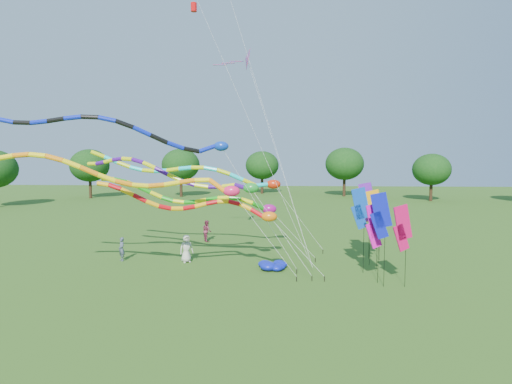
# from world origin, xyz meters

# --- Properties ---
(ground) EXTENTS (160.00, 160.00, 0.00)m
(ground) POSITION_xyz_m (0.00, 0.00, 0.00)
(ground) COLOR #2B5616
(ground) RESTS_ON ground
(tree_ring) EXTENTS (120.62, 115.44, 9.69)m
(tree_ring) POSITION_xyz_m (-5.31, 2.52, 5.53)
(tree_ring) COLOR #382314
(tree_ring) RESTS_ON ground
(tube_kite_red) EXTENTS (12.20, 1.36, 6.01)m
(tube_kite_red) POSITION_xyz_m (-3.37, 2.27, 4.13)
(tube_kite_red) COLOR black
(tube_kite_red) RESTS_ON ground
(tube_kite_orange) EXTENTS (14.78, 2.62, 7.67)m
(tube_kite_orange) POSITION_xyz_m (-6.28, 0.96, 5.72)
(tube_kite_orange) COLOR black
(tube_kite_orange) RESTS_ON ground
(tube_kite_purple) EXTENTS (14.27, 4.37, 7.44)m
(tube_kite_purple) POSITION_xyz_m (-5.26, 4.36, 5.69)
(tube_kite_purple) COLOR black
(tube_kite_purple) RESTS_ON ground
(tube_kite_blue) EXTENTS (16.06, 3.66, 9.74)m
(tube_kite_blue) POSITION_xyz_m (-7.27, 1.39, 8.09)
(tube_kite_blue) COLOR black
(tube_kite_blue) RESTS_ON ground
(tube_kite_cyan) EXTENTS (16.01, 1.25, 7.82)m
(tube_kite_cyan) POSITION_xyz_m (-4.65, 8.52, 5.66)
(tube_kite_cyan) COLOR black
(tube_kite_cyan) RESTS_ON ground
(tube_kite_green) EXTENTS (13.26, 1.57, 6.16)m
(tube_kite_green) POSITION_xyz_m (-3.89, 5.88, 4.14)
(tube_kite_green) COLOR black
(tube_kite_green) RESTS_ON ground
(delta_kite_high_c) EXTENTS (6.46, 4.69, 14.48)m
(delta_kite_high_c) POSITION_xyz_m (-1.70, 7.80, 13.31)
(delta_kite_high_c) COLOR black
(delta_kite_high_c) RESTS_ON ground
(banner_pole_violet) EXTENTS (1.09, 0.55, 5.28)m
(banner_pole_violet) POSITION_xyz_m (5.99, 6.15, 4.01)
(banner_pole_violet) COLOR black
(banner_pole_violet) RESTS_ON ground
(banner_pole_blue_a) EXTENTS (1.16, 0.18, 5.10)m
(banner_pole_blue_a) POSITION_xyz_m (5.24, 4.19, 3.83)
(banner_pole_blue_a) COLOR black
(banner_pole_blue_a) RESTS_ON ground
(banner_pole_green) EXTENTS (1.09, 0.55, 4.44)m
(banner_pole_green) POSITION_xyz_m (6.93, 7.55, 3.18)
(banner_pole_green) COLOR black
(banner_pole_green) RESTS_ON ground
(banner_pole_blue_b) EXTENTS (1.16, 0.19, 5.04)m
(banner_pole_blue_b) POSITION_xyz_m (5.81, 1.56, 3.77)
(banner_pole_blue_b) COLOR black
(banner_pole_blue_b) RESTS_ON ground
(banner_pole_orange) EXTENTS (1.16, 0.15, 4.92)m
(banner_pole_orange) POSITION_xyz_m (6.20, 5.02, 3.65)
(banner_pole_orange) COLOR black
(banner_pole_orange) RESTS_ON ground
(banner_pole_magenta_a) EXTENTS (1.13, 0.43, 4.41)m
(banner_pole_magenta_a) POSITION_xyz_m (5.65, 2.14, 3.15)
(banner_pole_magenta_a) COLOR black
(banner_pole_magenta_a) RESTS_ON ground
(banner_pole_red) EXTENTS (1.16, 0.30, 4.96)m
(banner_pole_red) POSITION_xyz_m (6.28, 7.85, 3.69)
(banner_pole_red) COLOR black
(banner_pole_red) RESTS_ON ground
(banner_pole_magenta_b) EXTENTS (1.12, 0.45, 4.41)m
(banner_pole_magenta_b) POSITION_xyz_m (6.92, 1.47, 3.15)
(banner_pole_magenta_b) COLOR black
(banner_pole_magenta_b) RESTS_ON ground
(blue_nylon_heap) EXTENTS (1.61, 1.70, 0.59)m
(blue_nylon_heap) POSITION_xyz_m (0.08, 4.94, 0.25)
(blue_nylon_heap) COLOR #0D1BAF
(blue_nylon_heap) RESTS_ON ground
(person_a) EXTENTS (1.05, 0.94, 1.80)m
(person_a) POSITION_xyz_m (-5.53, 6.11, 0.90)
(person_a) COLOR beige
(person_a) RESTS_ON ground
(person_b) EXTENTS (0.66, 0.67, 1.57)m
(person_b) POSITION_xyz_m (-9.88, 6.22, 0.78)
(person_b) COLOR #414B5B
(person_b) RESTS_ON ground
(person_c) EXTENTS (0.97, 1.05, 1.73)m
(person_c) POSITION_xyz_m (-5.39, 13.02, 0.86)
(person_c) COLOR brown
(person_c) RESTS_ON ground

